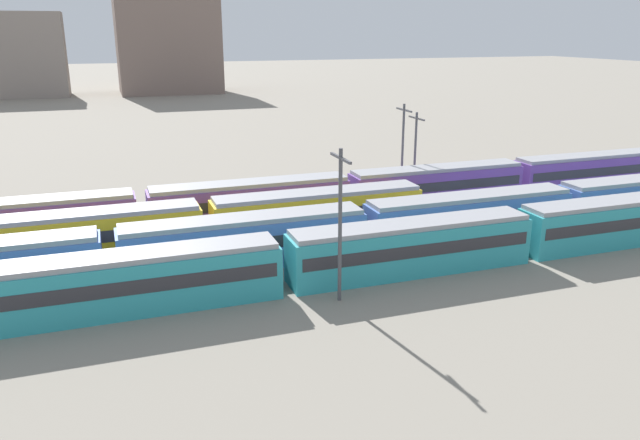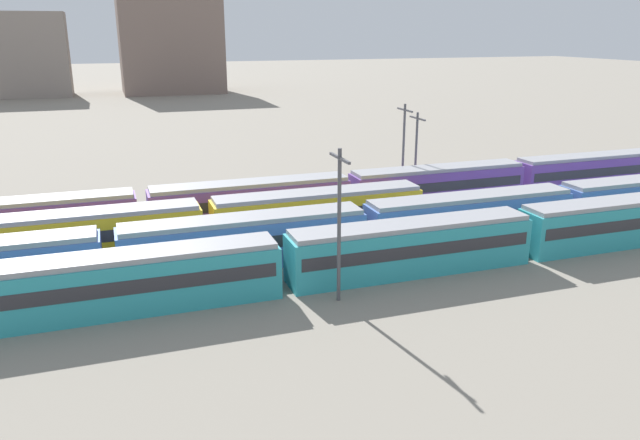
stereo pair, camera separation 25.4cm
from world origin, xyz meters
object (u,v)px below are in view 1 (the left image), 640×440
at_px(train_track_1, 364,228).
at_px(catenary_pole_3, 403,147).
at_px(train_track_3, 251,201).
at_px(train_track_0, 523,233).
at_px(train_track_2, 80,236).
at_px(catenary_pole_1, 415,150).
at_px(catenary_pole_0, 340,219).

xyz_separation_m(train_track_1, catenary_pole_3, (9.77, 13.17, 3.47)).
height_order(train_track_1, train_track_3, same).
bearing_deg(train_track_0, train_track_2, 161.86).
distance_m(train_track_1, train_track_2, 21.54).
bearing_deg(catenary_pole_3, train_track_2, -165.43).
bearing_deg(train_track_0, catenary_pole_1, 88.62).
bearing_deg(train_track_3, train_track_0, -41.85).
height_order(train_track_3, catenary_pole_3, catenary_pole_3).
distance_m(train_track_1, catenary_pole_3, 16.76).
xyz_separation_m(catenary_pole_0, catenary_pole_3, (14.94, 21.22, -0.11)).
bearing_deg(train_track_3, catenary_pole_1, 9.29).
distance_m(train_track_0, train_track_1, 12.01).
height_order(train_track_1, catenary_pole_1, catenary_pole_1).
bearing_deg(train_track_1, train_track_0, -25.64).
height_order(train_track_2, catenary_pole_1, catenary_pole_1).
height_order(train_track_3, catenary_pole_0, catenary_pole_0).
bearing_deg(train_track_1, train_track_3, 122.35).
distance_m(train_track_0, catenary_pole_0, 16.65).
distance_m(train_track_1, catenary_pole_1, 17.71).
xyz_separation_m(train_track_0, catenary_pole_3, (-1.07, 18.37, 3.47)).
bearing_deg(train_track_0, train_track_1, 154.36).
xyz_separation_m(train_track_0, train_track_2, (-31.74, 10.40, -0.00)).
bearing_deg(train_track_0, catenary_pole_0, -169.92).
distance_m(train_track_1, train_track_3, 12.31).
xyz_separation_m(train_track_0, train_track_1, (-10.83, 5.20, 0.00)).
height_order(train_track_0, catenary_pole_0, catenary_pole_0).
bearing_deg(train_track_2, catenary_pole_3, 14.57).
height_order(train_track_0, train_track_3, same).
height_order(train_track_2, train_track_3, same).
distance_m(train_track_2, catenary_pole_0, 20.87).
height_order(train_track_0, train_track_2, same).
height_order(train_track_3, catenary_pole_1, catenary_pole_1).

